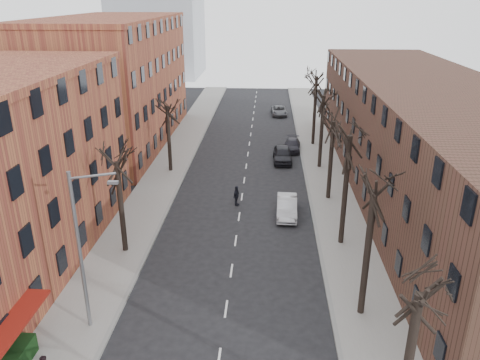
# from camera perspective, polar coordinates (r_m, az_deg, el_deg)

# --- Properties ---
(sidewalk_left) EXTENTS (4.00, 90.00, 0.15)m
(sidewalk_left) POSITION_cam_1_polar(r_m,az_deg,el_deg) (49.12, -8.66, 1.56)
(sidewalk_left) COLOR gray
(sidewalk_left) RESTS_ON ground
(sidewalk_right) EXTENTS (4.00, 90.00, 0.15)m
(sidewalk_right) POSITION_cam_1_polar(r_m,az_deg,el_deg) (48.42, 10.20, 1.16)
(sidewalk_right) COLOR gray
(sidewalk_right) RESTS_ON ground
(building_left_far) EXTENTS (12.00, 28.00, 14.00)m
(building_left_far) POSITION_cam_1_polar(r_m,az_deg,el_deg) (57.86, -15.15, 11.23)
(building_left_far) COLOR brown
(building_left_far) RESTS_ON ground
(building_right) EXTENTS (12.00, 50.00, 10.00)m
(building_right) POSITION_cam_1_polar(r_m,az_deg,el_deg) (44.00, 21.76, 4.60)
(building_right) COLOR #452920
(building_right) RESTS_ON ground
(tree_right_b) EXTENTS (5.20, 5.20, 10.80)m
(tree_right_b) POSITION_cam_1_polar(r_m,az_deg,el_deg) (28.25, 14.44, -15.52)
(tree_right_b) COLOR black
(tree_right_b) RESTS_ON ground
(tree_right_c) EXTENTS (5.20, 5.20, 11.60)m
(tree_right_c) POSITION_cam_1_polar(r_m,az_deg,el_deg) (34.86, 12.15, -7.60)
(tree_right_c) COLOR black
(tree_right_c) RESTS_ON ground
(tree_right_d) EXTENTS (5.20, 5.20, 10.00)m
(tree_right_d) POSITION_cam_1_polar(r_m,az_deg,el_deg) (41.96, 10.66, -2.27)
(tree_right_d) COLOR black
(tree_right_d) RESTS_ON ground
(tree_right_e) EXTENTS (5.20, 5.20, 10.80)m
(tree_right_e) POSITION_cam_1_polar(r_m,az_deg,el_deg) (49.33, 9.62, 1.49)
(tree_right_e) COLOR black
(tree_right_e) RESTS_ON ground
(tree_right_f) EXTENTS (5.20, 5.20, 11.60)m
(tree_right_f) POSITION_cam_1_polar(r_m,az_deg,el_deg) (56.87, 8.85, 4.27)
(tree_right_f) COLOR black
(tree_right_f) RESTS_ON ground
(tree_left_a) EXTENTS (5.20, 5.20, 9.50)m
(tree_left_a) POSITION_cam_1_polar(r_m,az_deg,el_deg) (34.12, -13.75, -8.44)
(tree_left_a) COLOR black
(tree_left_a) RESTS_ON ground
(tree_left_b) EXTENTS (5.20, 5.20, 9.50)m
(tree_left_b) POSITION_cam_1_polar(r_m,az_deg,el_deg) (48.15, -8.43, 1.05)
(tree_left_b) COLOR black
(tree_left_b) RESTS_ON ground
(streetlight) EXTENTS (2.45, 0.22, 9.03)m
(streetlight) POSITION_cam_1_polar(r_m,az_deg,el_deg) (25.00, -18.68, -7.61)
(streetlight) COLOR slate
(streetlight) RESTS_ON ground
(silver_sedan) EXTENTS (1.72, 4.62, 1.51)m
(silver_sedan) POSITION_cam_1_polar(r_m,az_deg,el_deg) (38.14, 5.74, -3.26)
(silver_sedan) COLOR #ACADB3
(silver_sedan) RESTS_ON ground
(parked_car_near) EXTENTS (2.07, 4.87, 1.64)m
(parked_car_near) POSITION_cam_1_polar(r_m,az_deg,el_deg) (50.45, 5.18, 3.16)
(parked_car_near) COLOR black
(parked_car_near) RESTS_ON ground
(parked_car_mid) EXTENTS (2.07, 4.42, 1.25)m
(parked_car_mid) POSITION_cam_1_polar(r_m,az_deg,el_deg) (54.33, 6.39, 4.26)
(parked_car_mid) COLOR #222129
(parked_car_mid) RESTS_ON ground
(parked_car_far) EXTENTS (2.47, 4.80, 1.30)m
(parked_car_far) POSITION_cam_1_polar(r_m,az_deg,el_deg) (70.66, 4.77, 8.41)
(parked_car_far) COLOR #505257
(parked_car_far) RESTS_ON ground
(pedestrian_crossing) EXTENTS (0.76, 1.12, 1.76)m
(pedestrian_crossing) POSITION_cam_1_polar(r_m,az_deg,el_deg) (39.66, -0.44, -1.94)
(pedestrian_crossing) COLOR black
(pedestrian_crossing) RESTS_ON ground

